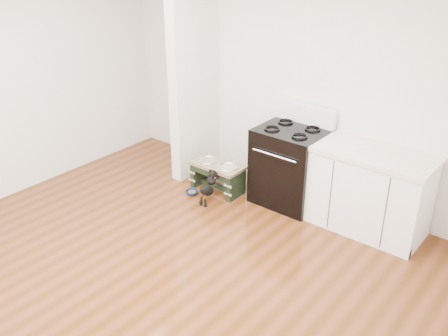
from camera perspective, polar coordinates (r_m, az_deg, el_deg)
ground at (r=4.85m, az=-9.45°, el=-12.58°), size 5.00×5.00×0.00m
room_shell at (r=4.06m, az=-11.11°, el=5.66°), size 5.00×5.00×5.00m
partition_wall at (r=6.34m, az=-3.41°, el=10.88°), size 0.15×0.80×2.70m
oven_range at (r=5.88m, az=7.57°, el=0.38°), size 0.76×0.69×1.14m
cabinet_run at (r=5.52m, az=16.29°, el=-2.56°), size 1.24×0.64×0.91m
dog_feeder at (r=6.15m, az=-0.77°, el=-0.42°), size 0.66×0.35×0.38m
puppy at (r=5.90m, az=-1.78°, el=-2.10°), size 0.12×0.34×0.40m
floor_bowl at (r=6.18m, az=-3.69°, el=-2.82°), size 0.18×0.18×0.05m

